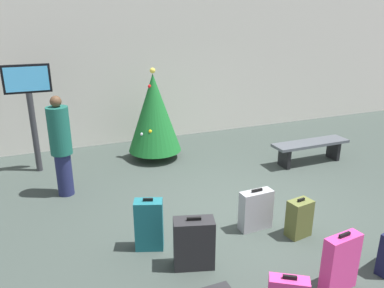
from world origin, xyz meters
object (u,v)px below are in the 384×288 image
(holiday_tree, at_px, (154,113))
(suitcase_3, at_px, (299,218))
(waiting_bench, at_px, (310,147))
(suitcase_0, at_px, (256,210))
(traveller_0, at_px, (61,144))
(flight_info_kiosk, at_px, (30,99))
(suitcase_1, at_px, (149,225))
(suitcase_4, at_px, (194,243))
(suitcase_7, at_px, (340,263))

(holiday_tree, height_order, suitcase_3, holiday_tree)
(waiting_bench, height_order, suitcase_0, suitcase_0)
(traveller_0, height_order, suitcase_3, traveller_0)
(flight_info_kiosk, relative_size, waiting_bench, 1.25)
(suitcase_1, bearing_deg, traveller_0, 113.58)
(flight_info_kiosk, bearing_deg, suitcase_4, -66.43)
(suitcase_4, xyz_separation_m, suitcase_7, (1.41, -1.03, 0.02))
(suitcase_3, bearing_deg, waiting_bench, 48.57)
(holiday_tree, height_order, waiting_bench, holiday_tree)
(holiday_tree, bearing_deg, flight_info_kiosk, 175.24)
(traveller_0, distance_m, suitcase_0, 3.48)
(waiting_bench, distance_m, suitcase_1, 4.46)
(traveller_0, relative_size, suitcase_4, 2.55)
(flight_info_kiosk, distance_m, suitcase_7, 6.16)
(suitcase_0, xyz_separation_m, suitcase_1, (-1.62, 0.11, 0.06))
(suitcase_7, bearing_deg, holiday_tree, 98.68)
(traveller_0, relative_size, suitcase_3, 3.01)
(holiday_tree, xyz_separation_m, suitcase_3, (1.03, -3.82, -0.77))
(holiday_tree, distance_m, suitcase_1, 3.54)
(waiting_bench, relative_size, suitcase_4, 2.46)
(suitcase_3, bearing_deg, holiday_tree, 105.07)
(suitcase_4, bearing_deg, flight_info_kiosk, 113.57)
(suitcase_7, bearing_deg, suitcase_0, 97.72)
(holiday_tree, relative_size, waiting_bench, 1.16)
(holiday_tree, xyz_separation_m, suitcase_7, (0.75, -4.93, -0.69))
(waiting_bench, bearing_deg, traveller_0, 175.42)
(suitcase_0, relative_size, suitcase_3, 1.09)
(suitcase_1, bearing_deg, flight_info_kiosk, 111.39)
(suitcase_3, distance_m, suitcase_7, 1.15)
(suitcase_7, bearing_deg, traveller_0, 126.15)
(waiting_bench, relative_size, suitcase_0, 2.67)
(suitcase_1, height_order, suitcase_7, suitcase_1)
(flight_info_kiosk, xyz_separation_m, traveller_0, (0.43, -1.34, -0.57))
(suitcase_0, bearing_deg, waiting_bench, 36.85)
(suitcase_0, bearing_deg, suitcase_3, -40.29)
(waiting_bench, bearing_deg, suitcase_3, -131.43)
(suitcase_1, distance_m, suitcase_3, 2.17)
(traveller_0, relative_size, suitcase_7, 2.40)
(holiday_tree, relative_size, suitcase_0, 3.10)
(holiday_tree, distance_m, waiting_bench, 3.47)
(flight_info_kiosk, height_order, suitcase_0, flight_info_kiosk)
(suitcase_1, xyz_separation_m, suitcase_3, (2.10, -0.52, -0.08))
(waiting_bench, relative_size, suitcase_1, 2.28)
(suitcase_4, bearing_deg, suitcase_3, 2.72)
(flight_info_kiosk, height_order, traveller_0, flight_info_kiosk)
(suitcase_0, bearing_deg, suitcase_1, 176.08)
(waiting_bench, bearing_deg, suitcase_4, -147.48)
(flight_info_kiosk, height_order, suitcase_4, flight_info_kiosk)
(flight_info_kiosk, xyz_separation_m, suitcase_3, (3.47, -4.02, -1.24))
(suitcase_1, relative_size, suitcase_3, 1.27)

